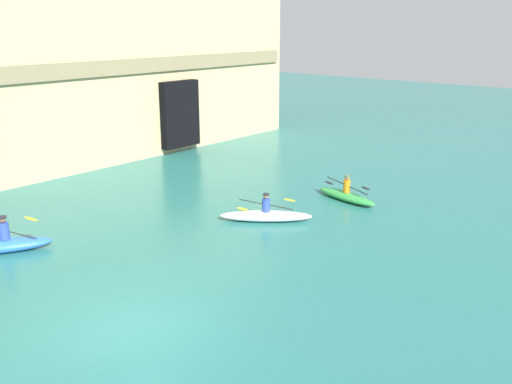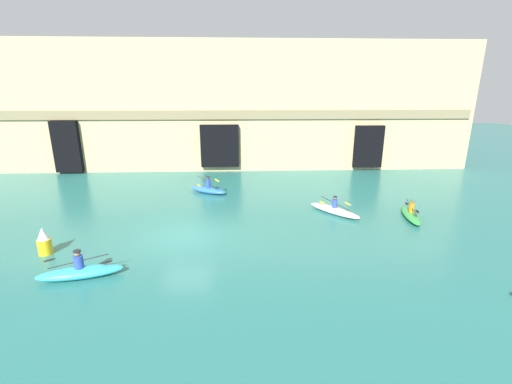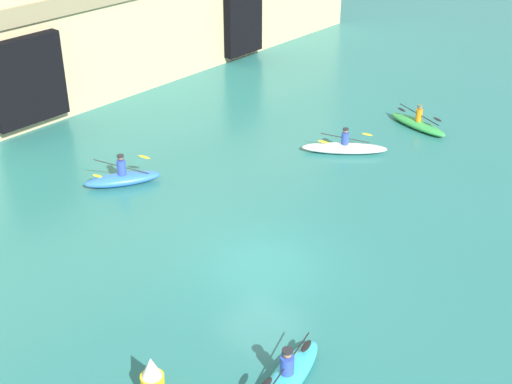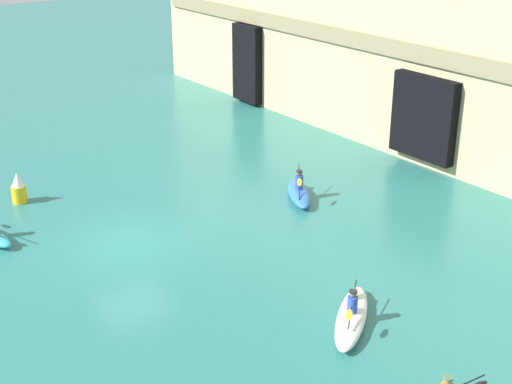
# 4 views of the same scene
# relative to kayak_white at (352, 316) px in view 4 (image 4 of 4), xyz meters

# --- Properties ---
(ground_plane) EXTENTS (120.00, 120.00, 0.00)m
(ground_plane) POSITION_rel_kayak_white_xyz_m (-8.23, -2.83, -0.22)
(ground_plane) COLOR #28706B
(cliff_bluff) EXTENTS (44.46, 8.41, 11.10)m
(cliff_bluff) POSITION_rel_kayak_white_xyz_m (-6.94, 15.32, 5.31)
(cliff_bluff) COLOR tan
(cliff_bluff) RESTS_ON ground
(kayak_white) EXTENTS (2.80, 3.22, 1.07)m
(kayak_white) POSITION_rel_kayak_white_xyz_m (0.00, 0.00, 0.00)
(kayak_white) COLOR white
(kayak_white) RESTS_ON ground
(kayak_blue) EXTENTS (2.85, 2.14, 1.22)m
(kayak_blue) POSITION_rel_kayak_white_xyz_m (-7.79, 4.54, 0.05)
(kayak_blue) COLOR blue
(kayak_blue) RESTS_ON ground
(marker_buoy) EXTENTS (0.58, 0.58, 1.25)m
(marker_buoy) POSITION_rel_kayak_white_xyz_m (-14.15, -4.58, 0.36)
(marker_buoy) COLOR yellow
(marker_buoy) RESTS_ON ground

